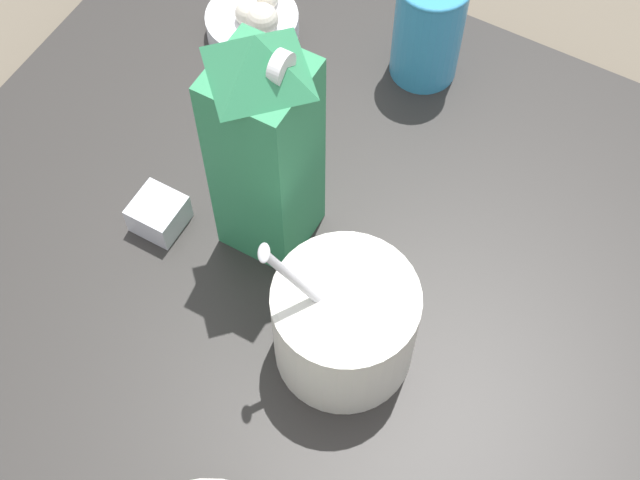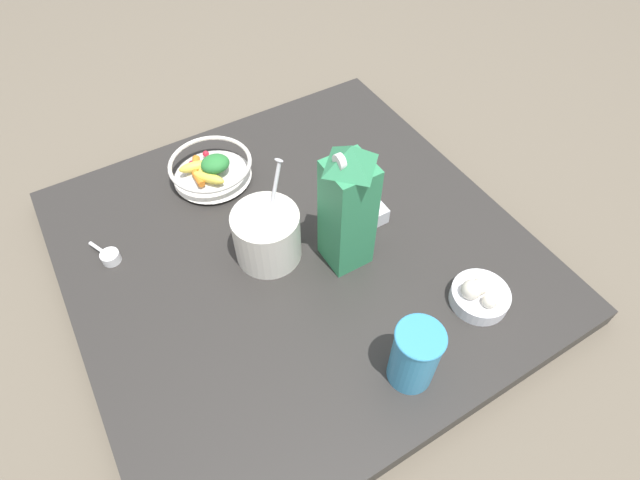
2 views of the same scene
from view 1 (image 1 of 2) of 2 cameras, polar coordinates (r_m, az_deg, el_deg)
ground_plane at (r=0.98m, az=-1.18°, el=-5.85°), size 6.00×6.00×0.00m
countertop at (r=0.96m, az=-1.21°, el=-5.25°), size 0.94×0.94×0.05m
milk_carton at (r=0.86m, az=-3.54°, el=6.02°), size 0.09×0.09×0.31m
yogurt_tub at (r=0.86m, az=1.58°, el=-5.25°), size 0.14×0.14×0.22m
drinking_cup at (r=1.07m, az=6.97°, el=13.44°), size 0.09×0.09×0.14m
spice_jar at (r=0.99m, az=-10.27°, el=1.61°), size 0.05×0.05×0.04m
garlic_bowl at (r=1.14m, az=-4.25°, el=13.74°), size 0.12×0.12×0.07m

